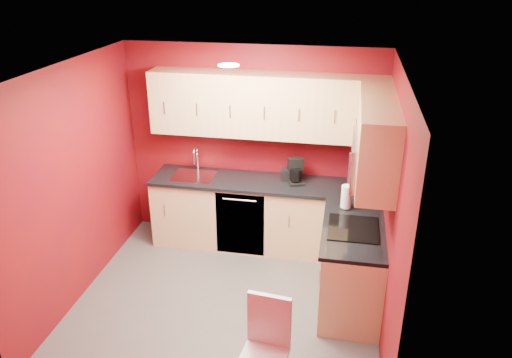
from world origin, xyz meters
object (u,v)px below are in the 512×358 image
(microwave, at_px, (372,161))
(coffee_maker, at_px, (296,172))
(napkin_holder, at_px, (287,175))
(paper_towel, at_px, (346,197))
(dining_chair, at_px, (263,353))
(sink, at_px, (194,173))

(microwave, relative_size, coffee_maker, 2.52)
(napkin_holder, xyz_separation_m, paper_towel, (0.73, -0.63, 0.06))
(coffee_maker, bearing_deg, microwave, -71.08)
(napkin_holder, relative_size, paper_towel, 0.53)
(coffee_maker, height_order, napkin_holder, coffee_maker)
(coffee_maker, height_order, paper_towel, coffee_maker)
(microwave, distance_m, dining_chair, 2.01)
(paper_towel, bearing_deg, coffee_maker, 137.53)
(sink, bearing_deg, dining_chair, -61.46)
(napkin_holder, bearing_deg, sink, -175.95)
(microwave, relative_size, dining_chair, 0.83)
(microwave, distance_m, napkin_holder, 1.59)
(sink, relative_size, napkin_holder, 3.72)
(microwave, xyz_separation_m, paper_towel, (-0.20, 0.46, -0.62))
(microwave, relative_size, sink, 1.46)
(sink, relative_size, paper_towel, 1.99)
(coffee_maker, xyz_separation_m, napkin_holder, (-0.13, 0.07, -0.08))
(microwave, relative_size, paper_towel, 2.90)
(sink, bearing_deg, napkin_holder, 4.05)
(dining_chair, bearing_deg, paper_towel, 78.93)
(coffee_maker, relative_size, napkin_holder, 2.16)
(sink, xyz_separation_m, dining_chair, (1.31, -2.40, -0.49))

